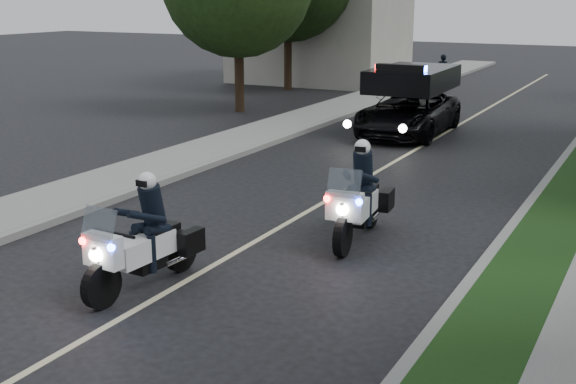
# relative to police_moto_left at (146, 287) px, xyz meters

# --- Properties ---
(ground) EXTENTS (120.00, 120.00, 0.00)m
(ground) POSITION_rel_police_moto_left_xyz_m (0.41, 0.63, 0.00)
(ground) COLOR black
(ground) RESTS_ON ground
(curb_right) EXTENTS (0.20, 60.00, 0.15)m
(curb_right) POSITION_rel_police_moto_left_xyz_m (4.51, 10.63, 0.07)
(curb_right) COLOR gray
(curb_right) RESTS_ON ground
(curb_left) EXTENTS (0.20, 60.00, 0.15)m
(curb_left) POSITION_rel_police_moto_left_xyz_m (-3.69, 10.63, 0.07)
(curb_left) COLOR gray
(curb_left) RESTS_ON ground
(sidewalk_left) EXTENTS (2.00, 60.00, 0.16)m
(sidewalk_left) POSITION_rel_police_moto_left_xyz_m (-4.79, 10.63, 0.08)
(sidewalk_left) COLOR gray
(sidewalk_left) RESTS_ON ground
(building_far) EXTENTS (8.00, 6.00, 7.00)m
(building_far) POSITION_rel_police_moto_left_xyz_m (-9.59, 26.63, 3.50)
(building_far) COLOR #A8A396
(building_far) RESTS_ON ground
(lane_marking) EXTENTS (0.12, 50.00, 0.01)m
(lane_marking) POSITION_rel_police_moto_left_xyz_m (0.41, 10.63, 0.00)
(lane_marking) COLOR #BFB78C
(lane_marking) RESTS_ON ground
(police_moto_left) EXTENTS (0.91, 2.21, 1.84)m
(police_moto_left) POSITION_rel_police_moto_left_xyz_m (0.00, 0.00, 0.00)
(police_moto_left) COLOR white
(police_moto_left) RESTS_ON ground
(police_moto_right) EXTENTS (1.01, 2.29, 1.89)m
(police_moto_right) POSITION_rel_police_moto_left_xyz_m (2.06, 3.69, 0.00)
(police_moto_right) COLOR silver
(police_moto_right) RESTS_ON ground
(police_suv) EXTENTS (2.52, 5.22, 2.51)m
(police_suv) POSITION_rel_police_moto_left_xyz_m (-0.61, 14.37, 0.00)
(police_suv) COLOR black
(police_suv) RESTS_ON ground
(bicycle) EXTENTS (0.68, 1.67, 0.85)m
(bicycle) POSITION_rel_police_moto_left_xyz_m (-2.63, 25.14, 0.00)
(bicycle) COLOR black
(bicycle) RESTS_ON ground
(cyclist) EXTENTS (0.59, 0.41, 1.55)m
(cyclist) POSITION_rel_police_moto_left_xyz_m (-2.63, 25.14, 0.00)
(cyclist) COLOR black
(cyclist) RESTS_ON ground
(tree_left_near) EXTENTS (6.24, 6.24, 9.53)m
(tree_left_near) POSITION_rel_police_moto_left_xyz_m (-7.96, 15.95, 0.00)
(tree_left_near) COLOR #203E14
(tree_left_near) RESTS_ON ground
(tree_left_far) EXTENTS (7.11, 7.11, 10.31)m
(tree_left_far) POSITION_rel_police_moto_left_xyz_m (-9.38, 22.69, 0.00)
(tree_left_far) COLOR black
(tree_left_far) RESTS_ON ground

